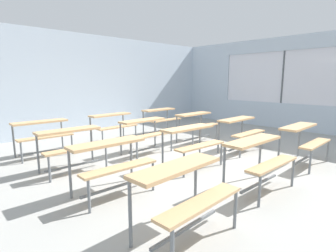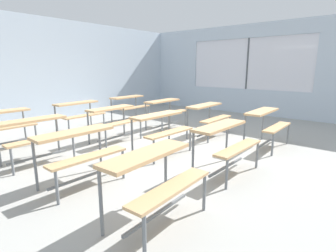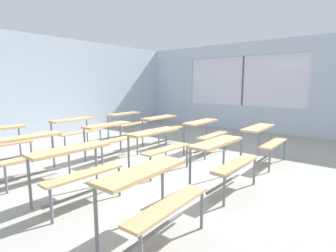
{
  "view_description": "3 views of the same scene",
  "coord_description": "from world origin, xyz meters",
  "px_view_note": "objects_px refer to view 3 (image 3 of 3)",
  "views": [
    {
      "loc": [
        -3.8,
        -3.3,
        1.6
      ],
      "look_at": [
        -0.26,
        0.46,
        0.7
      ],
      "focal_mm": 28.0,
      "sensor_mm": 36.0,
      "label": 1
    },
    {
      "loc": [
        -3.8,
        -3.3,
        1.6
      ],
      "look_at": [
        0.38,
        0.19,
        0.37
      ],
      "focal_mm": 28.0,
      "sensor_mm": 36.0,
      "label": 2
    },
    {
      "loc": [
        -3.8,
        -3.3,
        1.6
      ],
      "look_at": [
        -0.05,
        -0.25,
        0.82
      ],
      "focal_mm": 28.0,
      "sensor_mm": 36.0,
      "label": 3
    }
  ],
  "objects_px": {
    "desk_bench_r0c1": "(223,154)",
    "desk_bench_r0c2": "(263,136)",
    "desk_bench_r2c0": "(31,147)",
    "desk_bench_r2c2": "(162,124)",
    "desk_bench_r0c0": "(152,188)",
    "desk_bench_r2c1": "(111,133)",
    "desk_bench_r1c0": "(75,162)",
    "desk_bench_r1c2": "(205,129)",
    "desk_bench_r1c1": "(158,141)",
    "desk_bench_r3c2": "(126,119)",
    "desk_bench_r3c1": "(76,126)"
  },
  "relations": [
    {
      "from": "desk_bench_r1c2",
      "to": "desk_bench_r2c1",
      "type": "relative_size",
      "value": 0.99
    },
    {
      "from": "desk_bench_r2c0",
      "to": "desk_bench_r2c2",
      "type": "distance_m",
      "value": 3.37
    },
    {
      "from": "desk_bench_r0c1",
      "to": "desk_bench_r2c2",
      "type": "xyz_separation_m",
      "value": [
        1.72,
        2.67,
        0.0
      ]
    },
    {
      "from": "desk_bench_r0c1",
      "to": "desk_bench_r0c2",
      "type": "xyz_separation_m",
      "value": [
        1.75,
        0.01,
        0.0
      ]
    },
    {
      "from": "desk_bench_r2c2",
      "to": "desk_bench_r0c2",
      "type": "bearing_deg",
      "value": -90.5
    },
    {
      "from": "desk_bench_r2c1",
      "to": "desk_bench_r3c1",
      "type": "height_order",
      "value": "same"
    },
    {
      "from": "desk_bench_r1c2",
      "to": "desk_bench_r3c2",
      "type": "xyz_separation_m",
      "value": [
        0.01,
        2.71,
        0.0
      ]
    },
    {
      "from": "desk_bench_r1c1",
      "to": "desk_bench_r2c1",
      "type": "xyz_separation_m",
      "value": [
        -0.02,
        1.33,
        0.0
      ]
    },
    {
      "from": "desk_bench_r1c2",
      "to": "desk_bench_r3c1",
      "type": "relative_size",
      "value": 0.99
    },
    {
      "from": "desk_bench_r0c0",
      "to": "desk_bench_r0c1",
      "type": "xyz_separation_m",
      "value": [
        1.66,
        0.07,
        0.0
      ]
    },
    {
      "from": "desk_bench_r0c2",
      "to": "desk_bench_r1c1",
      "type": "height_order",
      "value": "same"
    },
    {
      "from": "desk_bench_r0c1",
      "to": "desk_bench_r2c2",
      "type": "relative_size",
      "value": 1.0
    },
    {
      "from": "desk_bench_r0c0",
      "to": "desk_bench_r2c1",
      "type": "relative_size",
      "value": 1.0
    },
    {
      "from": "desk_bench_r0c1",
      "to": "desk_bench_r1c1",
      "type": "distance_m",
      "value": 1.36
    },
    {
      "from": "desk_bench_r1c0",
      "to": "desk_bench_r1c1",
      "type": "bearing_deg",
      "value": 1.51
    },
    {
      "from": "desk_bench_r2c2",
      "to": "desk_bench_r0c1",
      "type": "bearing_deg",
      "value": -123.89
    },
    {
      "from": "desk_bench_r2c0",
      "to": "desk_bench_r3c1",
      "type": "height_order",
      "value": "same"
    },
    {
      "from": "desk_bench_r0c2",
      "to": "desk_bench_r3c2",
      "type": "height_order",
      "value": "same"
    },
    {
      "from": "desk_bench_r0c1",
      "to": "desk_bench_r2c1",
      "type": "bearing_deg",
      "value": 90.1
    },
    {
      "from": "desk_bench_r1c2",
      "to": "desk_bench_r3c1",
      "type": "xyz_separation_m",
      "value": [
        -1.69,
        2.68,
        0.0
      ]
    },
    {
      "from": "desk_bench_r3c2",
      "to": "desk_bench_r0c1",
      "type": "bearing_deg",
      "value": -114.38
    },
    {
      "from": "desk_bench_r1c1",
      "to": "desk_bench_r1c2",
      "type": "relative_size",
      "value": 1.01
    },
    {
      "from": "desk_bench_r1c2",
      "to": "desk_bench_r3c2",
      "type": "distance_m",
      "value": 2.71
    },
    {
      "from": "desk_bench_r1c2",
      "to": "desk_bench_r2c2",
      "type": "relative_size",
      "value": 1.0
    },
    {
      "from": "desk_bench_r0c0",
      "to": "desk_bench_r2c0",
      "type": "relative_size",
      "value": 1.01
    },
    {
      "from": "desk_bench_r2c0",
      "to": "desk_bench_r3c1",
      "type": "distance_m",
      "value": 2.15
    },
    {
      "from": "desk_bench_r1c0",
      "to": "desk_bench_r2c1",
      "type": "relative_size",
      "value": 0.99
    },
    {
      "from": "desk_bench_r1c1",
      "to": "desk_bench_r2c2",
      "type": "height_order",
      "value": "same"
    },
    {
      "from": "desk_bench_r0c0",
      "to": "desk_bench_r2c0",
      "type": "height_order",
      "value": "same"
    },
    {
      "from": "desk_bench_r0c2",
      "to": "desk_bench_r1c2",
      "type": "relative_size",
      "value": 1.0
    },
    {
      "from": "desk_bench_r1c0",
      "to": "desk_bench_r1c2",
      "type": "bearing_deg",
      "value": 1.06
    },
    {
      "from": "desk_bench_r0c0",
      "to": "desk_bench_r3c2",
      "type": "relative_size",
      "value": 1.01
    },
    {
      "from": "desk_bench_r0c2",
      "to": "desk_bench_r2c0",
      "type": "relative_size",
      "value": 1.0
    },
    {
      "from": "desk_bench_r3c1",
      "to": "desk_bench_r3c2",
      "type": "distance_m",
      "value": 1.7
    },
    {
      "from": "desk_bench_r0c1",
      "to": "desk_bench_r1c2",
      "type": "xyz_separation_m",
      "value": [
        1.72,
        1.36,
        0.0
      ]
    },
    {
      "from": "desk_bench_r1c1",
      "to": "desk_bench_r2c1",
      "type": "relative_size",
      "value": 1.0
    },
    {
      "from": "desk_bench_r2c1",
      "to": "desk_bench_r3c1",
      "type": "relative_size",
      "value": 1.0
    },
    {
      "from": "desk_bench_r1c2",
      "to": "desk_bench_r2c2",
      "type": "distance_m",
      "value": 1.31
    },
    {
      "from": "desk_bench_r1c0",
      "to": "desk_bench_r2c0",
      "type": "relative_size",
      "value": 1.0
    },
    {
      "from": "desk_bench_r2c0",
      "to": "desk_bench_r3c1",
      "type": "relative_size",
      "value": 0.99
    },
    {
      "from": "desk_bench_r0c1",
      "to": "desk_bench_r0c2",
      "type": "relative_size",
      "value": 1.0
    },
    {
      "from": "desk_bench_r2c2",
      "to": "desk_bench_r0c0",
      "type": "bearing_deg",
      "value": -142.06
    },
    {
      "from": "desk_bench_r0c1",
      "to": "desk_bench_r3c1",
      "type": "bearing_deg",
      "value": 90.63
    },
    {
      "from": "desk_bench_r1c0",
      "to": "desk_bench_r3c2",
      "type": "bearing_deg",
      "value": 39.77
    },
    {
      "from": "desk_bench_r0c2",
      "to": "desk_bench_r2c1",
      "type": "distance_m",
      "value": 3.18
    },
    {
      "from": "desk_bench_r0c0",
      "to": "desk_bench_r1c1",
      "type": "bearing_deg",
      "value": 37.11
    },
    {
      "from": "desk_bench_r1c1",
      "to": "desk_bench_r3c1",
      "type": "xyz_separation_m",
      "value": [
        -0.04,
        2.67,
        0.0
      ]
    },
    {
      "from": "desk_bench_r0c2",
      "to": "desk_bench_r1c2",
      "type": "bearing_deg",
      "value": 90.42
    },
    {
      "from": "desk_bench_r1c0",
      "to": "desk_bench_r3c1",
      "type": "bearing_deg",
      "value": 58.96
    },
    {
      "from": "desk_bench_r1c0",
      "to": "desk_bench_r0c1",
      "type": "bearing_deg",
      "value": -38.3
    }
  ]
}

